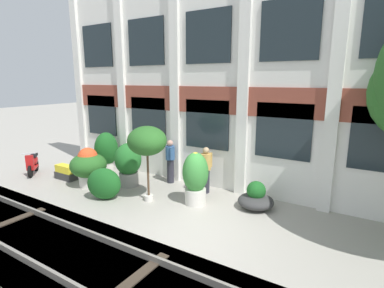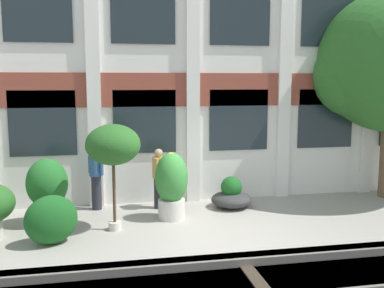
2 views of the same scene
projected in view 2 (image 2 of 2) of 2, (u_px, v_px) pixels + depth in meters
name	position (u px, v px, depth m)	size (l,w,h in m)	color
ground_plane	(218.00, 234.00, 9.84)	(80.00, 80.00, 0.00)	#9E998E
apartment_facade	(191.00, 57.00, 12.34)	(16.17, 0.64, 8.00)	silver
potted_plant_ribbed_drum	(47.00, 189.00, 10.42)	(0.95, 0.95, 1.57)	gray
potted_plant_wide_bowl	(231.00, 196.00, 11.92)	(1.07, 1.07, 0.83)	#333333
potted_plant_terracotta_small	(113.00, 146.00, 9.87)	(1.21, 1.21, 2.40)	beige
potted_plant_stone_basin	(171.00, 183.00, 10.85)	(0.80, 0.80, 1.64)	beige
resident_by_doorway	(159.00, 177.00, 11.78)	(0.34, 0.50, 1.58)	#282833
resident_watching_tracks	(96.00, 177.00, 11.65)	(0.40, 0.41, 1.62)	#282833
topiary_hedge	(51.00, 220.00, 9.20)	(1.09, 0.70, 1.03)	#19561E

